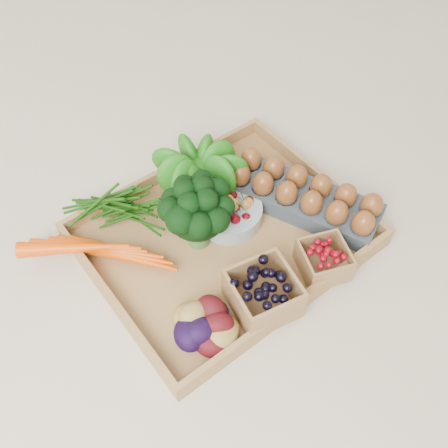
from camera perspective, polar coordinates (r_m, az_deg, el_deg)
ground at (r=1.08m, az=0.00°, el=-1.95°), size 4.00×4.00×0.00m
tray at (r=1.07m, az=0.00°, el=-1.72°), size 0.55×0.45×0.01m
carrots at (r=1.04m, az=-12.85°, el=-3.05°), size 0.22×0.16×0.05m
lettuce at (r=1.11m, az=-2.88°, el=6.45°), size 0.14×0.14×0.14m
broccoli at (r=1.01m, az=-3.02°, el=0.11°), size 0.16×0.16×0.12m
cherry_bowl at (r=1.08m, az=0.55°, el=1.25°), size 0.15×0.15×0.04m
egg_carton at (r=1.12m, az=8.91°, el=2.70°), size 0.25×0.36×0.04m
potatoes at (r=0.91m, az=-2.11°, el=-10.80°), size 0.16×0.16×0.09m
punnet_blackberry at (r=0.95m, az=4.49°, el=-7.89°), size 0.14×0.14×0.08m
punnet_raspberry at (r=1.01m, az=11.33°, el=-4.05°), size 0.12×0.12×0.06m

